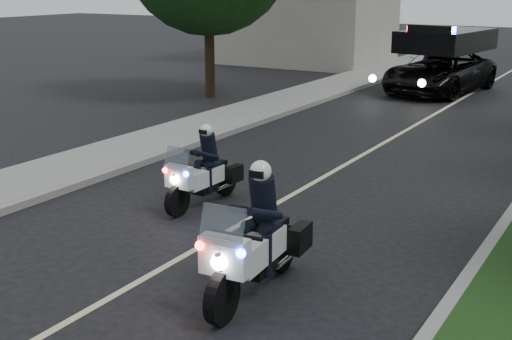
# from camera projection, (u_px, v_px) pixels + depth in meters

# --- Properties ---
(ground) EXTENTS (120.00, 120.00, 0.00)m
(ground) POSITION_uv_depth(u_px,v_px,m) (100.00, 304.00, 9.11)
(ground) COLOR black
(ground) RESTS_ON ground
(curb_left) EXTENTS (0.20, 60.00, 0.15)m
(curb_left) POSITION_uv_depth(u_px,v_px,m) (238.00, 129.00, 19.38)
(curb_left) COLOR gray
(curb_left) RESTS_ON ground
(sidewalk_left) EXTENTS (2.00, 60.00, 0.16)m
(sidewalk_left) POSITION_uv_depth(u_px,v_px,m) (206.00, 125.00, 19.92)
(sidewalk_left) COLOR gray
(sidewalk_left) RESTS_ON ground
(lane_marking) EXTENTS (0.12, 50.00, 0.01)m
(lane_marking) POSITION_uv_depth(u_px,v_px,m) (373.00, 149.00, 17.38)
(lane_marking) COLOR #BFB78C
(lane_marking) RESTS_ON ground
(police_moto_left) EXTENTS (0.72, 1.88, 1.58)m
(police_moto_left) POSITION_uv_depth(u_px,v_px,m) (204.00, 205.00, 13.11)
(police_moto_left) COLOR silver
(police_moto_left) RESTS_ON ground
(police_moto_right) EXTENTS (0.94, 2.27, 1.88)m
(police_moto_right) POSITION_uv_depth(u_px,v_px,m) (255.00, 293.00, 9.41)
(police_moto_right) COLOR silver
(police_moto_right) RESTS_ON ground
(police_suv) EXTENTS (3.40, 6.04, 2.79)m
(police_suv) POSITION_uv_depth(u_px,v_px,m) (438.00, 92.00, 26.13)
(police_suv) COLOR black
(police_suv) RESTS_ON ground
(bicycle) EXTENTS (0.68, 1.70, 0.87)m
(bicycle) POSITION_uv_depth(u_px,v_px,m) (427.00, 80.00, 29.23)
(bicycle) COLOR black
(bicycle) RESTS_ON ground
(cyclist) EXTENTS (0.67, 0.46, 1.83)m
(cyclist) POSITION_uv_depth(u_px,v_px,m) (427.00, 80.00, 29.23)
(cyclist) COLOR black
(cyclist) RESTS_ON ground
(tree_left_near) EXTENTS (7.14, 7.14, 10.28)m
(tree_left_near) POSITION_uv_depth(u_px,v_px,m) (210.00, 96.00, 25.30)
(tree_left_near) COLOR #163B13
(tree_left_near) RESTS_ON ground
(tree_left_far) EXTENTS (8.77, 8.77, 12.30)m
(tree_left_far) POSITION_uv_depth(u_px,v_px,m) (345.00, 56.00, 38.46)
(tree_left_far) COLOR #103510
(tree_left_far) RESTS_ON ground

